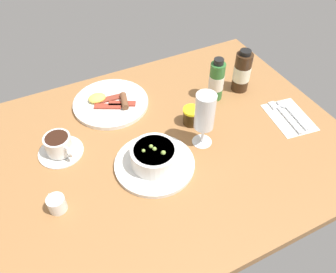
{
  "coord_description": "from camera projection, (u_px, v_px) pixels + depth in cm",
  "views": [
    {
      "loc": [
        -30.09,
        -63.36,
        75.06
      ],
      "look_at": [
        0.09,
        -2.36,
        5.12
      ],
      "focal_mm": 36.06,
      "sensor_mm": 36.0,
      "label": 1
    }
  ],
  "objects": [
    {
      "name": "ground_plane",
      "position": [
        164.0,
        147.0,
        1.04
      ],
      "size": [
        110.0,
        84.0,
        3.0
      ],
      "primitive_type": "cube",
      "color": "#9E6B3D"
    },
    {
      "name": "porridge_bowl",
      "position": [
        154.0,
        158.0,
        0.94
      ],
      "size": [
        22.93,
        22.93,
        7.55
      ],
      "color": "white",
      "rests_on": "ground_plane"
    },
    {
      "name": "cutlery_setting",
      "position": [
        289.0,
        116.0,
        1.11
      ],
      "size": [
        14.11,
        18.28,
        0.9
      ],
      "color": "white",
      "rests_on": "ground_plane"
    },
    {
      "name": "coffee_cup",
      "position": [
        59.0,
        146.0,
        0.98
      ],
      "size": [
        13.24,
        13.24,
        6.25
      ],
      "color": "white",
      "rests_on": "ground_plane"
    },
    {
      "name": "creamer_jug",
      "position": [
        57.0,
        204.0,
        0.85
      ],
      "size": [
        4.63,
        5.55,
        4.94
      ],
      "color": "white",
      "rests_on": "ground_plane"
    },
    {
      "name": "wine_glass",
      "position": [
        205.0,
        114.0,
        0.95
      ],
      "size": [
        6.05,
        6.05,
        18.11
      ],
      "color": "white",
      "rests_on": "ground_plane"
    },
    {
      "name": "jam_jar",
      "position": [
        191.0,
        116.0,
        1.07
      ],
      "size": [
        5.54,
        5.54,
        5.72
      ],
      "color": "#37240D",
      "rests_on": "ground_plane"
    },
    {
      "name": "sauce_bottle_green",
      "position": [
        216.0,
        81.0,
        1.13
      ],
      "size": [
        5.1,
        5.1,
        15.47
      ],
      "color": "#337233",
      "rests_on": "ground_plane"
    },
    {
      "name": "sauce_bottle_brown",
      "position": [
        242.0,
        72.0,
        1.16
      ],
      "size": [
        5.93,
        5.93,
        15.62
      ],
      "color": "#382314",
      "rests_on": "ground_plane"
    },
    {
      "name": "breakfast_plate",
      "position": [
        111.0,
        103.0,
        1.15
      ],
      "size": [
        25.45,
        25.45,
        3.7
      ],
      "color": "white",
      "rests_on": "ground_plane"
    }
  ]
}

